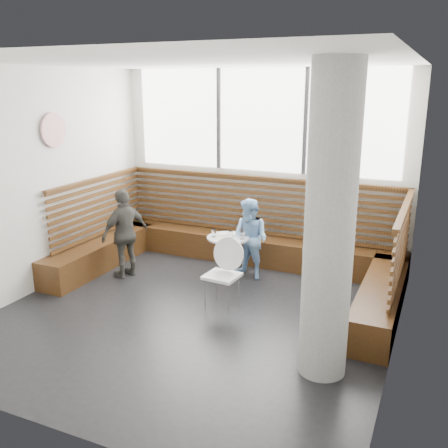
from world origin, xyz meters
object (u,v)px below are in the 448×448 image
at_px(cafe_chair, 224,268).
at_px(child_back, 250,239).
at_px(child_left, 125,233).
at_px(adult_man, 324,250).
at_px(cafe_table, 228,249).
at_px(concrete_column, 330,226).

bearing_deg(cafe_chair, child_back, 97.84).
distance_m(cafe_chair, child_left, 1.92).
bearing_deg(child_left, adult_man, 113.24).
height_order(cafe_table, adult_man, adult_man).
bearing_deg(adult_man, child_left, 110.47).
relative_size(concrete_column, adult_man, 1.98).
distance_m(concrete_column, adult_man, 1.82).
bearing_deg(cafe_table, child_back, 27.74).
xyz_separation_m(cafe_table, child_back, (0.31, 0.16, 0.15)).
relative_size(cafe_table, child_back, 0.54).
height_order(cafe_chair, adult_man, adult_man).
bearing_deg(concrete_column, cafe_table, 134.30).
bearing_deg(cafe_chair, child_left, 172.74).
distance_m(concrete_column, cafe_chair, 2.18).
bearing_deg(child_left, cafe_table, 131.38).
bearing_deg(cafe_chair, cafe_table, 115.48).
height_order(concrete_column, child_left, concrete_column).
bearing_deg(cafe_table, child_left, -159.13).
bearing_deg(concrete_column, child_back, 127.34).
distance_m(concrete_column, cafe_table, 3.03).
xyz_separation_m(concrete_column, cafe_table, (-1.97, 2.02, -1.12)).
xyz_separation_m(concrete_column, child_back, (-1.66, 2.18, -0.97)).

